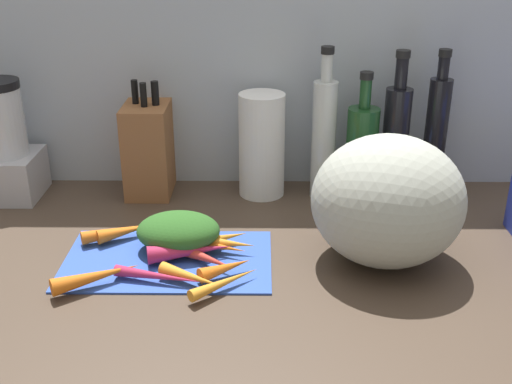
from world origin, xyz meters
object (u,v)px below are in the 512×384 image
object	(u,v)px
knife_block	(150,148)
paper_towel_roll	(263,145)
carrot_2	(160,276)
blender_appliance	(5,148)
carrot_5	(221,242)
carrot_6	(124,232)
carrot_0	(97,276)
carrot_1	(190,251)
carrot_8	(191,277)
carrot_9	(210,245)
bottle_3	(436,135)
bottle_0	(325,136)
carrot_3	(210,259)
carrot_12	(124,231)
cutting_board	(169,259)
bottle_2	(396,140)
winter_squash	(388,201)
carrot_7	(226,282)
carrot_4	(216,239)
carrot_10	(227,268)
bottle_1	(362,152)
carrot_11	(179,238)

from	to	relation	value
knife_block	paper_towel_roll	bearing A→B (deg)	-3.46
carrot_2	blender_appliance	xyz separation A→B (cm)	(-41.17, 39.30, 10.12)
carrot_5	carrot_6	size ratio (longest dim) A/B	1.29
carrot_0	blender_appliance	bearing A→B (deg)	126.88
carrot_2	carrot_0	bearing A→B (deg)	-174.99
carrot_1	carrot_8	distance (cm)	8.64
carrot_2	paper_towel_roll	distance (cm)	46.38
carrot_9	carrot_0	bearing A→B (deg)	-147.77
carrot_0	bottle_3	distance (cm)	82.00
bottle_0	carrot_3	bearing A→B (deg)	-125.24
carrot_12	knife_block	world-z (taller)	knife_block
cutting_board	bottle_2	xyz separation A→B (cm)	(48.67, 31.13, 13.82)
carrot_12	bottle_3	xyz separation A→B (cm)	(68.28, 23.75, 12.84)
carrot_5	bottle_3	distance (cm)	57.43
bottle_2	blender_appliance	bearing A→B (deg)	-179.68
carrot_0	blender_appliance	xyz separation A→B (cm)	(-30.21, 40.26, 9.59)
carrot_3	carrot_12	size ratio (longest dim) A/B	0.70
carrot_0	blender_appliance	distance (cm)	51.24
carrot_0	carrot_1	distance (cm)	18.11
carrot_3	winter_squash	distance (cm)	35.18
carrot_2	bottle_2	size ratio (longest dim) A/B	0.49
carrot_7	cutting_board	bearing A→B (deg)	137.58
carrot_0	carrot_4	xyz separation A→B (cm)	(20.15, 14.21, -0.07)
carrot_10	bottle_3	distance (cm)	61.68
carrot_10	carrot_12	bearing A→B (deg)	145.98
knife_block	bottle_1	size ratio (longest dim) A/B	0.90
carrot_12	winter_squash	xyz separation A→B (cm)	(51.81, -7.35, 10.31)
carrot_12	knife_block	xyz separation A→B (cm)	(1.62, 25.72, 8.77)
carrot_11	bottle_3	bearing A→B (deg)	25.35
carrot_11	bottle_2	world-z (taller)	bottle_2
carrot_1	carrot_10	xyz separation A→B (cm)	(7.20, -5.67, -0.35)
carrot_3	carrot_4	bearing A→B (deg)	85.27
carrot_1	carrot_10	distance (cm)	9.17
carrot_12	paper_towel_roll	size ratio (longest dim) A/B	0.69
carrot_5	carrot_7	size ratio (longest dim) A/B	0.96
carrot_9	bottle_2	xyz separation A→B (cm)	(40.74, 28.63, 12.01)
carrot_7	bottle_1	bearing A→B (deg)	54.13
cutting_board	carrot_8	size ratio (longest dim) A/B	3.24
cutting_board	carrot_12	distance (cm)	13.41
winter_squash	paper_towel_roll	distance (cm)	39.25
knife_block	carrot_5	bearing A→B (deg)	-58.86
cutting_board	carrot_5	distance (cm)	10.74
carrot_4	blender_appliance	world-z (taller)	blender_appliance
carrot_8	winter_squash	size ratio (longest dim) A/B	0.43
carrot_0	bottle_0	xyz separation A→B (cm)	(43.62, 41.04, 12.44)
carrot_0	carrot_9	world-z (taller)	carrot_0
carrot_2	carrot_4	world-z (taller)	carrot_4
carrot_2	blender_appliance	size ratio (longest dim) A/B	0.60
knife_block	bottle_0	world-z (taller)	bottle_0
carrot_9	carrot_12	distance (cm)	19.11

